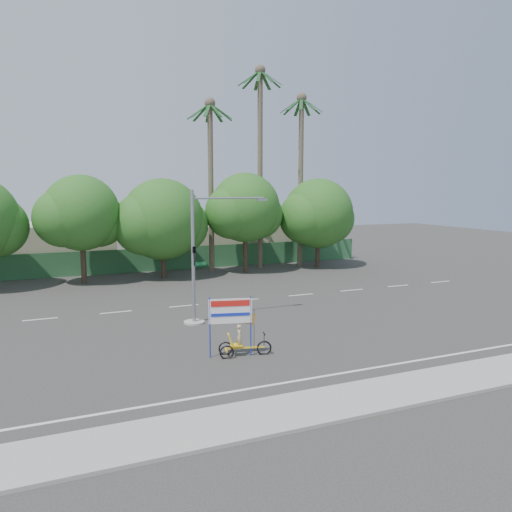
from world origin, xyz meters
name	(u,v)px	position (x,y,z in m)	size (l,w,h in m)	color
ground	(269,338)	(0.00, 0.00, 0.00)	(120.00, 120.00, 0.00)	#33302D
sidewalk_near	(360,398)	(0.00, -7.50, 0.06)	(50.00, 2.40, 0.12)	gray
fence	(166,259)	(0.00, 21.50, 1.00)	(38.00, 0.08, 2.00)	#336B3D
building_left	(40,247)	(-10.00, 26.00, 2.00)	(12.00, 8.00, 4.00)	beige
building_right	(234,241)	(8.00, 26.00, 1.80)	(14.00, 8.00, 3.60)	beige
tree_left	(81,216)	(-7.05, 18.00, 5.06)	(6.66, 5.60, 8.07)	#473828
tree_center	(162,222)	(-1.05, 18.00, 4.47)	(7.62, 6.40, 7.85)	#473828
tree_right	(245,210)	(5.95, 18.00, 5.24)	(6.90, 5.80, 8.36)	#473828
tree_far_right	(318,216)	(12.95, 18.00, 4.64)	(7.38, 6.20, 7.94)	#473828
palm_tall	(260,149)	(8.00, 19.50, 10.46)	(3.73, 3.79, 17.45)	#70604C
palm_mid	(301,162)	(12.00, 19.50, 9.40)	(3.73, 3.79, 15.45)	#70604C
palm_short	(211,166)	(3.50, 19.50, 8.86)	(3.73, 3.79, 14.45)	#70604C
traffic_signal	(199,268)	(-2.20, 3.98, 2.92)	(4.72, 1.10, 7.00)	gray
trike_billboard	(237,332)	(-2.28, -1.75, 1.06)	(2.62, 0.97, 2.63)	black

